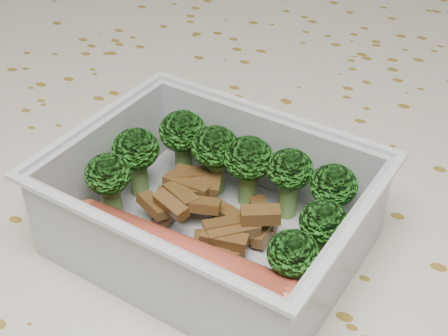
% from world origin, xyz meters
% --- Properties ---
extents(dining_table, '(1.40, 0.90, 0.75)m').
position_xyz_m(dining_table, '(0.00, 0.00, 0.67)').
color(dining_table, brown).
rests_on(dining_table, ground).
extents(tablecloth, '(1.46, 0.96, 0.19)m').
position_xyz_m(tablecloth, '(0.00, 0.00, 0.72)').
color(tablecloth, beige).
rests_on(tablecloth, dining_table).
extents(lunch_container, '(0.19, 0.15, 0.06)m').
position_xyz_m(lunch_container, '(0.01, -0.04, 0.78)').
color(lunch_container, silver).
rests_on(lunch_container, tablecloth).
extents(broccoli_florets, '(0.15, 0.10, 0.05)m').
position_xyz_m(broccoli_florets, '(0.01, -0.02, 0.79)').
color(broccoli_florets, '#608C3F').
rests_on(broccoli_florets, lunch_container).
extents(meat_pile, '(0.09, 0.07, 0.03)m').
position_xyz_m(meat_pile, '(0.01, -0.03, 0.77)').
color(meat_pile, brown).
rests_on(meat_pile, lunch_container).
extents(sausage, '(0.15, 0.03, 0.03)m').
position_xyz_m(sausage, '(0.01, -0.08, 0.78)').
color(sausage, '#B4442E').
rests_on(sausage, lunch_container).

